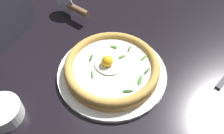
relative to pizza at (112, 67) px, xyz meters
name	(u,v)px	position (x,y,z in m)	size (l,w,h in m)	color
ground_plane	(102,73)	(0.03, 0.01, -0.05)	(2.40, 2.40, 0.03)	black
pizza_plate	(112,73)	(0.00, 0.00, -0.03)	(0.32, 0.32, 0.01)	white
pizza	(112,67)	(0.00, 0.00, 0.00)	(0.27, 0.27, 0.06)	#C78D48
side_bowl	(2,112)	(0.12, 0.28, -0.01)	(0.10, 0.10, 0.04)	white
pizza_cutter	(73,7)	(0.28, -0.12, 0.01)	(0.15, 0.03, 0.09)	silver
table_knife	(219,86)	(-0.26, -0.16, -0.03)	(0.03, 0.21, 0.01)	silver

